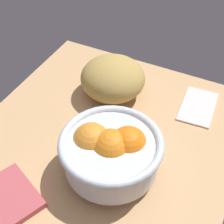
# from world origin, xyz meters

# --- Properties ---
(ground_plane) EXTENTS (0.66, 0.56, 0.03)m
(ground_plane) POSITION_xyz_m (0.00, 0.00, -0.01)
(ground_plane) COLOR tan
(fruit_bowl) EXTENTS (0.20, 0.20, 0.11)m
(fruit_bowl) POSITION_xyz_m (0.04, 0.05, 0.06)
(fruit_bowl) COLOR silver
(fruit_bowl) RESTS_ON ground
(bread_loaf) EXTENTS (0.19, 0.19, 0.10)m
(bread_loaf) POSITION_xyz_m (-0.17, -0.05, 0.05)
(bread_loaf) COLOR tan
(bread_loaf) RESTS_ON ground
(napkin_spare) EXTENTS (0.13, 0.09, 0.01)m
(napkin_spare) POSITION_xyz_m (-0.22, 0.16, 0.00)
(napkin_spare) COLOR silver
(napkin_spare) RESTS_ON ground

